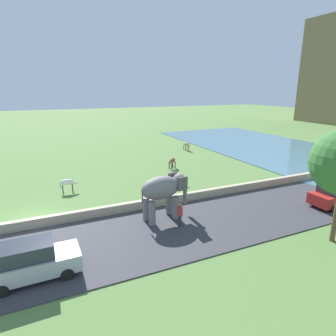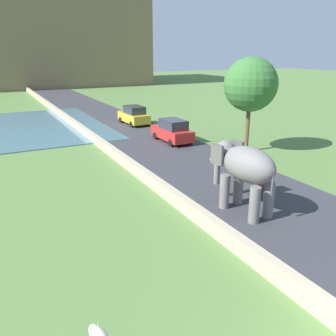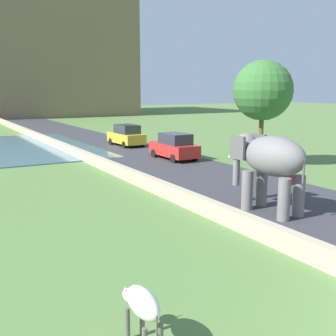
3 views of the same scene
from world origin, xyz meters
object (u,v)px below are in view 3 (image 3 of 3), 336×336
(elephant, at_px, (269,161))
(car_yellow, at_px, (126,136))
(person_beside_elephant, at_px, (288,184))
(car_red, at_px, (174,147))
(cow_white, at_px, (142,305))

(elephant, xyz_separation_m, car_yellow, (3.18, 20.12, -1.14))
(person_beside_elephant, bearing_deg, car_yellow, 85.12)
(car_red, relative_size, cow_white, 2.88)
(elephant, relative_size, car_red, 0.88)
(person_beside_elephant, relative_size, cow_white, 1.17)
(car_yellow, xyz_separation_m, car_red, (-0.00, -7.79, 0.00))
(elephant, height_order, car_yellow, elephant)
(person_beside_elephant, relative_size, car_yellow, 0.40)
(car_yellow, relative_size, car_red, 1.01)
(car_red, bearing_deg, car_yellow, 89.99)
(cow_white, bearing_deg, car_yellow, 66.34)
(car_red, xyz_separation_m, cow_white, (-11.11, -17.57, -0.06))
(person_beside_elephant, distance_m, car_red, 12.03)
(car_yellow, bearing_deg, car_red, -90.01)
(car_yellow, relative_size, cow_white, 2.91)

